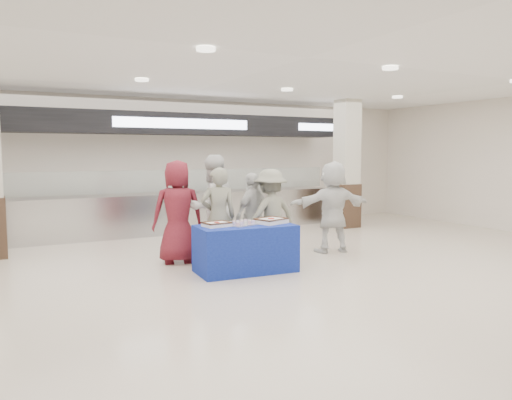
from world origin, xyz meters
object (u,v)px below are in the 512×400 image
soldier_a (218,217)px  chef_tall (212,208)px  soldier_b (270,214)px  sheet_cake_right (271,220)px  cupcake_tray (242,223)px  sheet_cake_left (217,224)px  chef_short (253,215)px  display_table (246,248)px  civilian_maroon (178,212)px  civilian_white (333,207)px

soldier_a → chef_tall: 0.42m
chef_tall → soldier_b: (0.94, -0.40, -0.13)m
sheet_cake_right → soldier_b: bearing=61.6°
cupcake_tray → chef_tall: (-0.07, 1.02, 0.14)m
cupcake_tray → soldier_a: (-0.13, 0.62, 0.04)m
sheet_cake_left → chef_short: chef_short is taller
display_table → cupcake_tray: size_ratio=2.98×
sheet_cake_right → chef_tall: size_ratio=0.30×
soldier_a → chef_tall: size_ratio=0.89×
civilian_maroon → civilian_white: bearing=-177.7°
sheet_cake_left → civilian_maroon: civilian_maroon is taller
cupcake_tray → civilian_maroon: 1.29m
display_table → sheet_cake_left: sheet_cake_left is taller
soldier_b → sheet_cake_right: bearing=54.3°
display_table → soldier_a: (-0.19, 0.64, 0.45)m
sheet_cake_left → civilian_white: 2.69m
display_table → chef_tall: 1.19m
cupcake_tray → sheet_cake_right: bearing=-3.7°
cupcake_tray → chef_short: 1.15m
sheet_cake_right → soldier_a: 0.92m
sheet_cake_right → chef_short: size_ratio=0.36×
chef_tall → soldier_b: 1.03m
cupcake_tray → chef_tall: chef_tall is taller
sheet_cake_right → civilian_white: 1.83m
display_table → sheet_cake_right: bearing=2.5°
sheet_cake_left → sheet_cake_right: (0.92, -0.09, 0.01)m
sheet_cake_right → soldier_a: soldier_a is taller
cupcake_tray → chef_tall: size_ratio=0.28×
soldier_a → sheet_cake_right: bearing=149.5°
soldier_b → cupcake_tray: bearing=28.1°
chef_short → sheet_cake_left: bearing=13.8°
display_table → soldier_a: soldier_a is taller
civilian_white → soldier_b: bearing=10.1°
display_table → sheet_cake_left: bearing=173.9°
chef_tall → soldier_b: bearing=145.6°
cupcake_tray → civilian_maroon: size_ratio=0.29×
sheet_cake_right → cupcake_tray: sheet_cake_right is taller
soldier_a → civilian_white: (2.36, 0.00, 0.04)m
cupcake_tray → civilian_white: 2.31m
sheet_cake_right → civilian_maroon: size_ratio=0.31×
soldier_a → soldier_b: (1.00, 0.00, -0.02)m
chef_short → soldier_b: 0.36m
chef_short → civilian_white: bearing=143.9°
cupcake_tray → civilian_white: civilian_white is taller
sheet_cake_right → soldier_b: size_ratio=0.35×
sheet_cake_right → chef_tall: bearing=119.2°
sheet_cake_right → chef_short: bearing=80.2°
sheet_cake_left → chef_tall: bearing=71.1°
civilian_maroon → chef_short: 1.38m
display_table → soldier_a: bearing=110.3°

